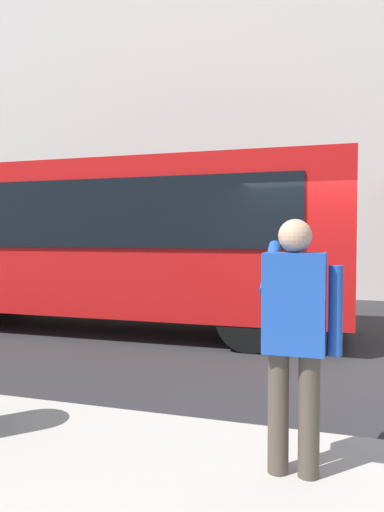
{
  "coord_description": "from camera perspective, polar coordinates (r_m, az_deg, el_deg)",
  "views": [
    {
      "loc": [
        -0.2,
        7.52,
        1.74
      ],
      "look_at": [
        2.53,
        -1.14,
        1.36
      ],
      "focal_mm": 34.3,
      "sensor_mm": 36.0,
      "label": 1
    }
  ],
  "objects": [
    {
      "name": "ground_plane",
      "position": [
        7.73,
        15.83,
        -10.74
      ],
      "size": [
        60.0,
        60.0,
        0.0
      ],
      "primitive_type": "plane",
      "color": "#2B2B2D"
    },
    {
      "name": "pedestrian_photographer",
      "position": [
        3.32,
        11.91,
        -8.06
      ],
      "size": [
        0.53,
        0.52,
        1.7
      ],
      "color": "#4C4238",
      "rests_on": "sidewalk_curb"
    },
    {
      "name": "red_bus",
      "position": [
        9.36,
        -10.4,
        1.98
      ],
      "size": [
        9.05,
        2.54,
        3.08
      ],
      "color": "red",
      "rests_on": "ground_plane"
    },
    {
      "name": "building_facade_far",
      "position": [
        14.94,
        16.97,
        18.78
      ],
      "size": [
        28.0,
        1.55,
        12.0
      ],
      "color": "beige",
      "rests_on": "ground_plane"
    }
  ]
}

